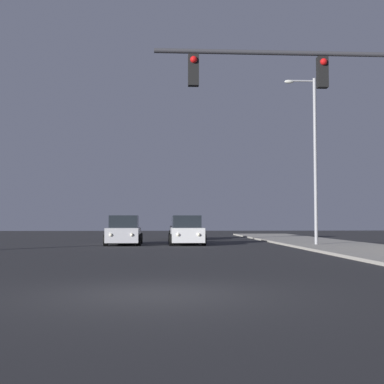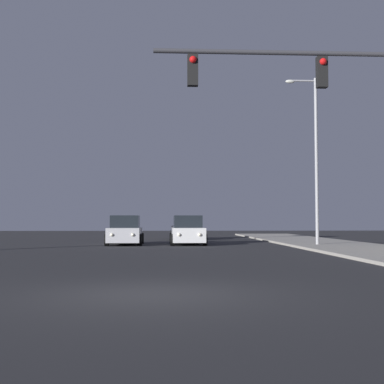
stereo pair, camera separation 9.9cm
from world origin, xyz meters
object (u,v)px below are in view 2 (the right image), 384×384
at_px(car_silver, 125,231).
at_px(traffic_light_mast, 337,104).
at_px(car_black, 185,229).
at_px(street_lamp, 314,151).
at_px(car_white, 188,231).

height_order(car_silver, traffic_light_mast, traffic_light_mast).
relative_size(car_black, car_silver, 1.00).
bearing_deg(street_lamp, car_silver, 165.28).
height_order(car_white, traffic_light_mast, traffic_light_mast).
bearing_deg(street_lamp, traffic_light_mast, -103.16).
bearing_deg(traffic_light_mast, car_silver, 114.16).
relative_size(traffic_light_mast, street_lamp, 0.84).
distance_m(car_silver, traffic_light_mast, 18.02).
xyz_separation_m(car_silver, street_lamp, (10.31, -2.71, 4.36)).
height_order(car_silver, car_white, same).
xyz_separation_m(car_white, traffic_light_mast, (3.59, -16.05, 3.98)).
bearing_deg(street_lamp, car_white, 157.89).
distance_m(traffic_light_mast, street_lamp, 13.69).
bearing_deg(car_black, traffic_light_mast, 97.28).
bearing_deg(car_silver, car_white, -179.93).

